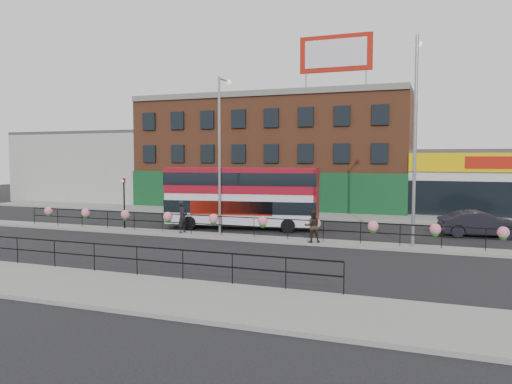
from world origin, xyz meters
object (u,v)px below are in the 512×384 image
(car, at_px, (480,224))
(lamp_column_east, at_px, (416,122))
(pedestrian_a, at_px, (183,217))
(pedestrian_b, at_px, (312,226))
(lamp_column_west, at_px, (221,142))
(double_decker_bus, at_px, (242,191))

(car, distance_m, lamp_column_east, 8.49)
(pedestrian_a, xyz_separation_m, pedestrian_b, (8.14, -0.61, -0.10))
(car, height_order, lamp_column_east, lamp_column_east)
(lamp_column_west, bearing_deg, double_decker_bus, 89.92)
(car, bearing_deg, pedestrian_a, 96.78)
(pedestrian_a, distance_m, lamp_column_west, 5.08)
(pedestrian_b, height_order, lamp_column_east, lamp_column_east)
(pedestrian_a, distance_m, pedestrian_b, 8.17)
(lamp_column_west, bearing_deg, car, 20.12)
(double_decker_bus, xyz_separation_m, lamp_column_east, (10.83, -3.31, 3.99))
(car, relative_size, lamp_column_west, 0.53)
(car, bearing_deg, double_decker_bus, 86.02)
(double_decker_bus, relative_size, car, 2.09)
(double_decker_bus, distance_m, pedestrian_a, 4.56)
(double_decker_bus, bearing_deg, pedestrian_b, -36.51)
(double_decker_bus, xyz_separation_m, lamp_column_west, (-0.00, -3.29, 3.13))
(car, distance_m, pedestrian_b, 10.57)
(double_decker_bus, height_order, lamp_column_west, lamp_column_west)
(double_decker_bus, distance_m, pedestrian_b, 7.29)
(pedestrian_a, xyz_separation_m, lamp_column_east, (13.23, 0.34, 5.33))
(double_decker_bus, relative_size, lamp_column_east, 0.95)
(car, relative_size, pedestrian_a, 2.51)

